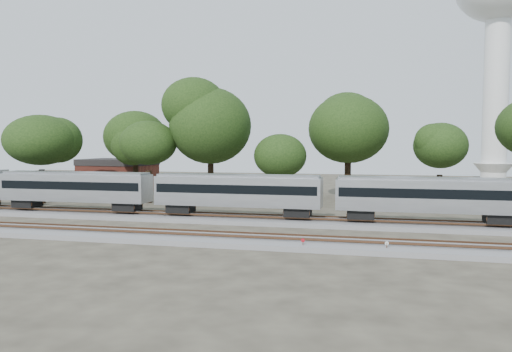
{
  "coord_description": "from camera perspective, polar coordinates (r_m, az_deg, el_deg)",
  "views": [
    {
      "loc": [
        8.88,
        -41.24,
        7.92
      ],
      "look_at": [
        -1.84,
        5.0,
        4.6
      ],
      "focal_mm": 35.0,
      "sensor_mm": 36.0,
      "label": 1
    }
  ],
  "objects": [
    {
      "name": "tree_4",
      "position": [
        61.84,
        2.78,
        2.3
      ],
      "size": [
        6.22,
        6.22,
        8.76
      ],
      "color": "black",
      "rests_on": "ground"
    },
    {
      "name": "ground",
      "position": [
        42.92,
        0.89,
        -6.63
      ],
      "size": [
        160.0,
        160.0,
        0.0
      ],
      "primitive_type": "plane",
      "color": "#383328",
      "rests_on": "ground"
    },
    {
      "name": "track_far",
      "position": [
        48.68,
        2.38,
        -5.12
      ],
      "size": [
        160.0,
        5.0,
        0.73
      ],
      "color": "slate",
      "rests_on": "ground"
    },
    {
      "name": "tree_6",
      "position": [
        62.25,
        20.32,
        3.26
      ],
      "size": [
        7.52,
        7.52,
        10.61
      ],
      "color": "black",
      "rests_on": "ground"
    },
    {
      "name": "switch_stand_white",
      "position": [
        36.64,
        14.72,
        -7.72
      ],
      "size": [
        0.28,
        0.07,
        0.87
      ],
      "rotation": [
        0.0,
        0.0,
        0.18
      ],
      "color": "#512D19",
      "rests_on": "ground"
    },
    {
      "name": "switch_lever",
      "position": [
        36.03,
        11.39,
        -8.53
      ],
      "size": [
        0.53,
        0.36,
        0.3
      ],
      "primitive_type": "cube",
      "rotation": [
        0.0,
        0.0,
        -0.13
      ],
      "color": "#512D19",
      "rests_on": "ground"
    },
    {
      "name": "train",
      "position": [
        47.77,
        19.27,
        -2.03
      ],
      "size": [
        122.01,
        2.97,
        4.37
      ],
      "color": "silver",
      "rests_on": "ground"
    },
    {
      "name": "track_near",
      "position": [
        39.05,
        -0.36,
        -7.39
      ],
      "size": [
        160.0,
        5.0,
        0.73
      ],
      "color": "slate",
      "rests_on": "ground"
    },
    {
      "name": "tree_3",
      "position": [
        65.53,
        -5.23,
        5.73
      ],
      "size": [
        10.08,
        10.08,
        14.22
      ],
      "color": "black",
      "rests_on": "ground"
    },
    {
      "name": "tree_2",
      "position": [
        65.28,
        -12.23,
        3.7
      ],
      "size": [
        7.83,
        7.83,
        11.04
      ],
      "color": "black",
      "rests_on": "ground"
    },
    {
      "name": "tree_5",
      "position": [
        68.2,
        10.5,
        5.3
      ],
      "size": [
        9.71,
        9.71,
        13.69
      ],
      "color": "black",
      "rests_on": "ground"
    },
    {
      "name": "water_tower",
      "position": [
        97.87,
        25.99,
        16.58
      ],
      "size": [
        14.58,
        14.58,
        40.36
      ],
      "color": "silver",
      "rests_on": "ground"
    },
    {
      "name": "tree_0",
      "position": [
        68.83,
        -23.37,
        3.77
      ],
      "size": [
        8.19,
        8.19,
        11.54
      ],
      "color": "black",
      "rests_on": "ground"
    },
    {
      "name": "switch_stand_red",
      "position": [
        36.59,
        5.38,
        -7.62
      ],
      "size": [
        0.27,
        0.11,
        0.88
      ],
      "rotation": [
        0.0,
        0.0,
        -0.31
      ],
      "color": "#512D19",
      "rests_on": "ground"
    },
    {
      "name": "tree_1",
      "position": [
        71.3,
        -13.65,
        4.35
      ],
      "size": [
        8.65,
        8.65,
        12.2
      ],
      "color": "black",
      "rests_on": "ground"
    },
    {
      "name": "brick_building",
      "position": [
        81.09,
        -15.49,
        0.08
      ],
      "size": [
        11.32,
        8.47,
        5.13
      ],
      "rotation": [
        0.0,
        0.0,
        -0.09
      ],
      "color": "brown",
      "rests_on": "ground"
    }
  ]
}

